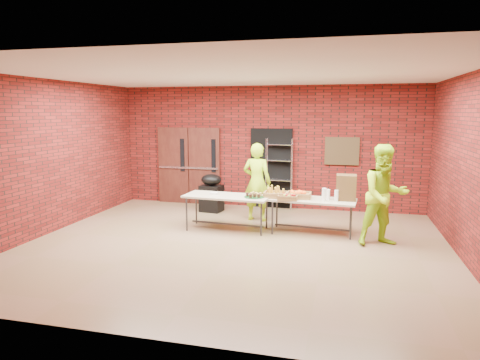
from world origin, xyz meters
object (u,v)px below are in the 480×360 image
coffee_dispenser (346,187)px  volunteer_woman (257,182)px  table_left (227,198)px  covered_grill (211,193)px  table_right (312,202)px  wire_rack (279,174)px  volunteer_man (385,195)px

coffee_dispenser → volunteer_woman: bearing=160.7°
table_left → coffee_dispenser: coffee_dispenser is taller
table_left → covered_grill: size_ratio=1.94×
coffee_dispenser → table_right: bearing=-173.9°
table_right → volunteer_woman: volunteer_woman is taller
wire_rack → coffee_dispenser: 2.63m
table_left → covered_grill: 1.78m
volunteer_woman → table_left: bearing=70.9°
table_left → volunteer_woman: bearing=67.7°
table_left → coffee_dispenser: bearing=9.3°
volunteer_woman → volunteer_man: volunteer_man is taller
coffee_dispenser → wire_rack: bearing=130.3°
volunteer_man → covered_grill: bearing=132.4°
covered_grill → volunteer_woman: 1.51m
table_left → covered_grill: bearing=122.6°
table_left → table_right: size_ratio=1.02×
coffee_dispenser → volunteer_woman: size_ratio=0.29×
coffee_dispenser → covered_grill: coffee_dispenser is taller
covered_grill → table_right: bearing=-20.2°
table_right → coffee_dispenser: 0.75m
table_left → table_right: 1.81m
volunteer_woman → volunteer_man: bearing=162.1°
wire_rack → table_right: 2.33m
table_right → volunteer_woman: size_ratio=1.01×
wire_rack → volunteer_man: 3.52m
covered_grill → volunteer_woman: volunteer_woman is taller
table_left → covered_grill: (-0.85, 1.55, -0.21)m
coffee_dispenser → volunteer_woman: volunteer_woman is taller
table_right → covered_grill: (-2.65, 1.39, -0.19)m
wire_rack → table_right: size_ratio=1.00×
table_right → covered_grill: covered_grill is taller
covered_grill → volunteer_man: 4.48m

